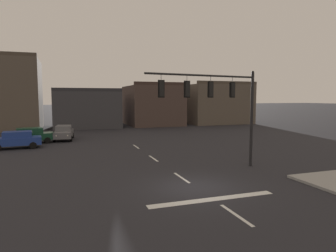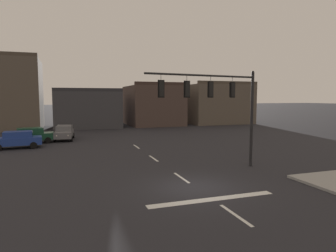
{
  "view_description": "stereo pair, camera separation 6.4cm",
  "coord_description": "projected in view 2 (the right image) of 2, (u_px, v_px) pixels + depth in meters",
  "views": [
    {
      "loc": [
        -6.47,
        -14.22,
        4.76
      ],
      "look_at": [
        0.08,
        4.71,
        2.85
      ],
      "focal_mm": 32.0,
      "sensor_mm": 36.0,
      "label": 1
    },
    {
      "loc": [
        -6.41,
        -14.24,
        4.76
      ],
      "look_at": [
        0.08,
        4.71,
        2.85
      ],
      "focal_mm": 32.0,
      "sensor_mm": 36.0,
      "label": 2
    }
  ],
  "objects": [
    {
      "name": "car_lot_middle",
      "position": [
        17.0,
        139.0,
        28.01
      ],
      "size": [
        4.58,
        2.25,
        1.61
      ],
      "color": "navy",
      "rests_on": "ground"
    },
    {
      "name": "stop_bar_paint",
      "position": [
        213.0,
        199.0,
        14.04
      ],
      "size": [
        6.4,
        0.5,
        0.01
      ],
      "primitive_type": "cube",
      "color": "silver",
      "rests_on": "ground"
    },
    {
      "name": "signal_mast_near_side",
      "position": [
        218.0,
        98.0,
        19.17
      ],
      "size": [
        7.95,
        1.2,
        6.57
      ],
      "color": "black",
      "rests_on": "ground"
    },
    {
      "name": "building_row",
      "position": [
        133.0,
        103.0,
        51.3
      ],
      "size": [
        43.35,
        11.65,
        10.9
      ],
      "color": "brown",
      "rests_on": "ground"
    },
    {
      "name": "ground_plane",
      "position": [
        195.0,
        187.0,
        15.93
      ],
      "size": [
        400.0,
        400.0,
        0.0
      ],
      "primitive_type": "plane",
      "color": "#232328"
    },
    {
      "name": "car_lot_nearside",
      "position": [
        64.0,
        132.0,
        33.7
      ],
      "size": [
        2.22,
        4.57,
        1.61
      ],
      "color": "slate",
      "rests_on": "ground"
    },
    {
      "name": "car_lot_farside",
      "position": [
        31.0,
        135.0,
        31.19
      ],
      "size": [
        4.65,
        2.52,
        1.61
      ],
      "color": "#143D28",
      "rests_on": "ground"
    },
    {
      "name": "lane_centreline",
      "position": [
        181.0,
        178.0,
        17.81
      ],
      "size": [
        0.16,
        26.4,
        0.01
      ],
      "color": "silver",
      "rests_on": "ground"
    }
  ]
}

